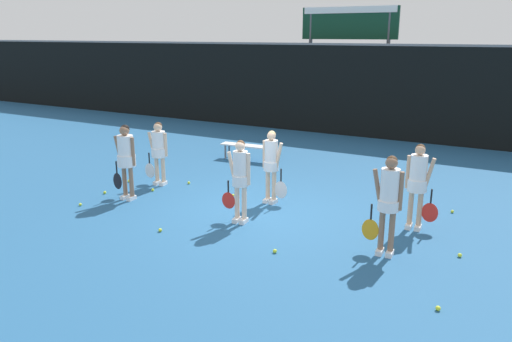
{
  "coord_description": "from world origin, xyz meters",
  "views": [
    {
      "loc": [
        4.95,
        -8.86,
        3.73
      ],
      "look_at": [
        0.02,
        0.02,
        0.93
      ],
      "focal_mm": 35.0,
      "sensor_mm": 36.0,
      "label": 1
    }
  ],
  "objects_px": {
    "player_0": "(126,155)",
    "tennis_ball_7": "(160,230)",
    "tennis_ball_10": "(275,251)",
    "tennis_ball_1": "(460,255)",
    "tennis_ball_9": "(438,308)",
    "bench_courtside": "(247,147)",
    "tennis_ball_0": "(452,211)",
    "tennis_ball_5": "(80,204)",
    "player_2": "(389,197)",
    "player_1": "(240,175)",
    "tennis_ball_6": "(105,192)",
    "tennis_ball_4": "(189,183)",
    "tennis_ball_3": "(153,190)",
    "tennis_ball_2": "(129,181)",
    "scoreboard": "(348,34)",
    "player_5": "(418,180)",
    "player_4": "(271,162)",
    "tennis_ball_8": "(233,195)",
    "player_3": "(159,148)"
  },
  "relations": [
    {
      "from": "player_0",
      "to": "tennis_ball_7",
      "type": "height_order",
      "value": "player_0"
    },
    {
      "from": "tennis_ball_7",
      "to": "tennis_ball_10",
      "type": "relative_size",
      "value": 0.99
    },
    {
      "from": "tennis_ball_1",
      "to": "tennis_ball_9",
      "type": "xyz_separation_m",
      "value": [
        -0.02,
        -1.99,
        0.0
      ]
    },
    {
      "from": "bench_courtside",
      "to": "tennis_ball_0",
      "type": "height_order",
      "value": "bench_courtside"
    },
    {
      "from": "tennis_ball_5",
      "to": "player_2",
      "type": "bearing_deg",
      "value": 6.8
    },
    {
      "from": "player_1",
      "to": "tennis_ball_6",
      "type": "height_order",
      "value": "player_1"
    },
    {
      "from": "player_0",
      "to": "tennis_ball_4",
      "type": "relative_size",
      "value": 25.06
    },
    {
      "from": "tennis_ball_3",
      "to": "tennis_ball_2",
      "type": "bearing_deg",
      "value": 164.13
    },
    {
      "from": "scoreboard",
      "to": "tennis_ball_7",
      "type": "relative_size",
      "value": 66.35
    },
    {
      "from": "tennis_ball_1",
      "to": "player_0",
      "type": "bearing_deg",
      "value": -176.74
    },
    {
      "from": "tennis_ball_9",
      "to": "tennis_ball_10",
      "type": "distance_m",
      "value": 2.91
    },
    {
      "from": "player_5",
      "to": "player_0",
      "type": "bearing_deg",
      "value": -169.6
    },
    {
      "from": "player_5",
      "to": "tennis_ball_10",
      "type": "height_order",
      "value": "player_5"
    },
    {
      "from": "tennis_ball_9",
      "to": "tennis_ball_10",
      "type": "relative_size",
      "value": 1.0
    },
    {
      "from": "player_1",
      "to": "tennis_ball_9",
      "type": "distance_m",
      "value": 4.54
    },
    {
      "from": "player_4",
      "to": "tennis_ball_6",
      "type": "relative_size",
      "value": 23.44
    },
    {
      "from": "tennis_ball_10",
      "to": "tennis_ball_3",
      "type": "bearing_deg",
      "value": 157.88
    },
    {
      "from": "tennis_ball_4",
      "to": "player_0",
      "type": "bearing_deg",
      "value": -106.98
    },
    {
      "from": "tennis_ball_0",
      "to": "tennis_ball_9",
      "type": "distance_m",
      "value": 4.28
    },
    {
      "from": "bench_courtside",
      "to": "tennis_ball_4",
      "type": "relative_size",
      "value": 23.69
    },
    {
      "from": "tennis_ball_8",
      "to": "tennis_ball_10",
      "type": "distance_m",
      "value": 3.27
    },
    {
      "from": "tennis_ball_3",
      "to": "tennis_ball_10",
      "type": "bearing_deg",
      "value": -22.12
    },
    {
      "from": "player_5",
      "to": "tennis_ball_6",
      "type": "distance_m",
      "value": 7.2
    },
    {
      "from": "tennis_ball_1",
      "to": "tennis_ball_10",
      "type": "bearing_deg",
      "value": -153.95
    },
    {
      "from": "player_4",
      "to": "tennis_ball_4",
      "type": "xyz_separation_m",
      "value": [
        -2.52,
        0.26,
        -0.93
      ]
    },
    {
      "from": "tennis_ball_2",
      "to": "tennis_ball_5",
      "type": "relative_size",
      "value": 1.01
    },
    {
      "from": "scoreboard",
      "to": "tennis_ball_3",
      "type": "relative_size",
      "value": 67.33
    },
    {
      "from": "tennis_ball_4",
      "to": "tennis_ball_5",
      "type": "height_order",
      "value": "tennis_ball_4"
    },
    {
      "from": "player_2",
      "to": "tennis_ball_8",
      "type": "bearing_deg",
      "value": 157.4
    },
    {
      "from": "tennis_ball_6",
      "to": "tennis_ball_3",
      "type": "bearing_deg",
      "value": 39.51
    },
    {
      "from": "scoreboard",
      "to": "tennis_ball_5",
      "type": "distance_m",
      "value": 12.51
    },
    {
      "from": "tennis_ball_4",
      "to": "tennis_ball_5",
      "type": "xyz_separation_m",
      "value": [
        -1.12,
        -2.55,
        -0.0
      ]
    },
    {
      "from": "bench_courtside",
      "to": "tennis_ball_8",
      "type": "height_order",
      "value": "bench_courtside"
    },
    {
      "from": "tennis_ball_7",
      "to": "tennis_ball_6",
      "type": "bearing_deg",
      "value": 155.82
    },
    {
      "from": "tennis_ball_4",
      "to": "tennis_ball_7",
      "type": "height_order",
      "value": "tennis_ball_7"
    },
    {
      "from": "tennis_ball_2",
      "to": "tennis_ball_4",
      "type": "height_order",
      "value": "tennis_ball_4"
    },
    {
      "from": "player_1",
      "to": "tennis_ball_4",
      "type": "bearing_deg",
      "value": 140.75
    },
    {
      "from": "tennis_ball_5",
      "to": "player_3",
      "type": "bearing_deg",
      "value": 76.99
    },
    {
      "from": "player_1",
      "to": "tennis_ball_10",
      "type": "height_order",
      "value": "player_1"
    },
    {
      "from": "bench_courtside",
      "to": "tennis_ball_5",
      "type": "bearing_deg",
      "value": -105.81
    },
    {
      "from": "tennis_ball_2",
      "to": "tennis_ball_10",
      "type": "relative_size",
      "value": 0.93
    },
    {
      "from": "player_4",
      "to": "player_5",
      "type": "distance_m",
      "value": 3.2
    },
    {
      "from": "player_5",
      "to": "tennis_ball_4",
      "type": "relative_size",
      "value": 24.42
    },
    {
      "from": "tennis_ball_7",
      "to": "tennis_ball_10",
      "type": "xyz_separation_m",
      "value": [
        2.4,
        0.22,
        0.0
      ]
    },
    {
      "from": "tennis_ball_8",
      "to": "tennis_ball_4",
      "type": "bearing_deg",
      "value": 168.25
    },
    {
      "from": "tennis_ball_9",
      "to": "tennis_ball_6",
      "type": "bearing_deg",
      "value": 168.76
    },
    {
      "from": "tennis_ball_7",
      "to": "tennis_ball_9",
      "type": "bearing_deg",
      "value": -3.96
    },
    {
      "from": "tennis_ball_5",
      "to": "tennis_ball_10",
      "type": "xyz_separation_m",
      "value": [
        4.95,
        -0.1,
        0.0
      ]
    },
    {
      "from": "tennis_ball_3",
      "to": "tennis_ball_0",
      "type": "bearing_deg",
      "value": 16.38
    },
    {
      "from": "tennis_ball_0",
      "to": "tennis_ball_1",
      "type": "bearing_deg",
      "value": -78.75
    }
  ]
}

